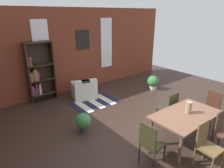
{
  "coord_description": "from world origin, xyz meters",
  "views": [
    {
      "loc": [
        -3.58,
        -2.58,
        2.9
      ],
      "look_at": [
        -0.23,
        1.7,
        0.93
      ],
      "focal_mm": 31.47,
      "sensor_mm": 36.0,
      "label": 1
    }
  ],
  "objects_px": {
    "dining_chair_head_left": "(151,143)",
    "potted_plant_corner": "(153,82)",
    "dining_chair_near_left": "(206,144)",
    "bookshelf_tall": "(39,74)",
    "dining_chair_near_right": "(224,131)",
    "armchair_white": "(84,90)",
    "potted_plant_by_shelf": "(83,122)",
    "dining_chair_far_right": "(169,108)",
    "dining_table": "(186,117)",
    "vase_on_table": "(189,108)",
    "dining_chair_head_right": "(210,108)"
  },
  "relations": [
    {
      "from": "vase_on_table",
      "to": "dining_chair_head_right",
      "type": "distance_m",
      "value": 1.18
    },
    {
      "from": "potted_plant_corner",
      "to": "armchair_white",
      "type": "bearing_deg",
      "value": 159.36
    },
    {
      "from": "dining_chair_near_left",
      "to": "dining_chair_near_right",
      "type": "relative_size",
      "value": 1.0
    },
    {
      "from": "dining_chair_near_right",
      "to": "armchair_white",
      "type": "bearing_deg",
      "value": 101.08
    },
    {
      "from": "dining_chair_head_left",
      "to": "potted_plant_corner",
      "type": "height_order",
      "value": "dining_chair_head_left"
    },
    {
      "from": "vase_on_table",
      "to": "dining_chair_head_right",
      "type": "height_order",
      "value": "vase_on_table"
    },
    {
      "from": "dining_chair_near_left",
      "to": "potted_plant_by_shelf",
      "type": "bearing_deg",
      "value": 116.96
    },
    {
      "from": "dining_chair_near_right",
      "to": "dining_chair_far_right",
      "type": "bearing_deg",
      "value": 90.09
    },
    {
      "from": "dining_table",
      "to": "bookshelf_tall",
      "type": "bearing_deg",
      "value": 112.24
    },
    {
      "from": "dining_table",
      "to": "dining_chair_head_right",
      "type": "distance_m",
      "value": 1.2
    },
    {
      "from": "vase_on_table",
      "to": "dining_chair_head_left",
      "type": "relative_size",
      "value": 0.29
    },
    {
      "from": "dining_chair_head_right",
      "to": "dining_chair_near_left",
      "type": "distance_m",
      "value": 1.7
    },
    {
      "from": "dining_chair_far_right",
      "to": "dining_chair_head_left",
      "type": "height_order",
      "value": "same"
    },
    {
      "from": "dining_chair_head_left",
      "to": "bookshelf_tall",
      "type": "height_order",
      "value": "bookshelf_tall"
    },
    {
      "from": "potted_plant_corner",
      "to": "dining_chair_far_right",
      "type": "bearing_deg",
      "value": -130.37
    },
    {
      "from": "dining_chair_far_right",
      "to": "dining_table",
      "type": "bearing_deg",
      "value": -117.37
    },
    {
      "from": "dining_chair_far_right",
      "to": "dining_chair_near_left",
      "type": "xyz_separation_m",
      "value": [
        -0.73,
        -1.41,
        0.0
      ]
    },
    {
      "from": "dining_chair_far_right",
      "to": "vase_on_table",
      "type": "bearing_deg",
      "value": -112.98
    },
    {
      "from": "dining_chair_head_left",
      "to": "dining_chair_near_left",
      "type": "relative_size",
      "value": 1.0
    },
    {
      "from": "dining_chair_head_left",
      "to": "potted_plant_by_shelf",
      "type": "relative_size",
      "value": 1.82
    },
    {
      "from": "dining_chair_far_right",
      "to": "armchair_white",
      "type": "distance_m",
      "value": 3.15
    },
    {
      "from": "dining_chair_near_left",
      "to": "dining_table",
      "type": "bearing_deg",
      "value": 62.65
    },
    {
      "from": "dining_chair_head_left",
      "to": "potted_plant_corner",
      "type": "bearing_deg",
      "value": 39.93
    },
    {
      "from": "dining_chair_head_left",
      "to": "dining_chair_near_right",
      "type": "height_order",
      "value": "same"
    },
    {
      "from": "dining_chair_head_right",
      "to": "potted_plant_by_shelf",
      "type": "bearing_deg",
      "value": 147.27
    },
    {
      "from": "dining_chair_head_right",
      "to": "dining_chair_near_right",
      "type": "bearing_deg",
      "value": -139.56
    },
    {
      "from": "dining_table",
      "to": "potted_plant_by_shelf",
      "type": "height_order",
      "value": "dining_table"
    },
    {
      "from": "bookshelf_tall",
      "to": "armchair_white",
      "type": "relative_size",
      "value": 2.06
    },
    {
      "from": "armchair_white",
      "to": "bookshelf_tall",
      "type": "bearing_deg",
      "value": 151.79
    },
    {
      "from": "dining_chair_head_left",
      "to": "potted_plant_by_shelf",
      "type": "height_order",
      "value": "dining_chair_head_left"
    },
    {
      "from": "dining_chair_far_right",
      "to": "dining_chair_near_right",
      "type": "bearing_deg",
      "value": -89.91
    },
    {
      "from": "dining_chair_near_left",
      "to": "dining_chair_head_right",
      "type": "bearing_deg",
      "value": 24.28
    },
    {
      "from": "bookshelf_tall",
      "to": "potted_plant_by_shelf",
      "type": "height_order",
      "value": "bookshelf_tall"
    },
    {
      "from": "dining_chair_near_right",
      "to": "armchair_white",
      "type": "xyz_separation_m",
      "value": [
        -0.87,
        4.43,
        -0.23
      ]
    },
    {
      "from": "dining_chair_near_left",
      "to": "dining_chair_near_right",
      "type": "bearing_deg",
      "value": 0.0
    },
    {
      "from": "dining_chair_near_left",
      "to": "bookshelf_tall",
      "type": "height_order",
      "value": "bookshelf_tall"
    },
    {
      "from": "dining_chair_near_left",
      "to": "vase_on_table",
      "type": "bearing_deg",
      "value": 58.57
    },
    {
      "from": "dining_chair_near_right",
      "to": "potted_plant_by_shelf",
      "type": "xyz_separation_m",
      "value": [
        -2.01,
        2.52,
        -0.22
      ]
    },
    {
      "from": "dining_chair_far_right",
      "to": "dining_chair_near_left",
      "type": "bearing_deg",
      "value": -117.36
    },
    {
      "from": "dining_chair_head_right",
      "to": "armchair_white",
      "type": "xyz_separation_m",
      "value": [
        -1.69,
        3.73,
        -0.23
      ]
    },
    {
      "from": "dining_chair_head_right",
      "to": "dining_chair_far_right",
      "type": "bearing_deg",
      "value": 139.36
    },
    {
      "from": "dining_chair_head_right",
      "to": "potted_plant_corner",
      "type": "distance_m",
      "value": 2.9
    },
    {
      "from": "dining_chair_near_left",
      "to": "potted_plant_by_shelf",
      "type": "relative_size",
      "value": 1.82
    },
    {
      "from": "dining_chair_head_right",
      "to": "bookshelf_tall",
      "type": "bearing_deg",
      "value": 124.07
    },
    {
      "from": "armchair_white",
      "to": "potted_plant_corner",
      "type": "bearing_deg",
      "value": -20.64
    },
    {
      "from": "dining_chair_head_left",
      "to": "dining_table",
      "type": "bearing_deg",
      "value": 0.3
    },
    {
      "from": "bookshelf_tall",
      "to": "potted_plant_by_shelf",
      "type": "bearing_deg",
      "value": -86.39
    },
    {
      "from": "dining_chair_far_right",
      "to": "dining_chair_head_right",
      "type": "bearing_deg",
      "value": -40.64
    },
    {
      "from": "dining_table",
      "to": "dining_chair_head_right",
      "type": "height_order",
      "value": "dining_chair_head_right"
    },
    {
      "from": "armchair_white",
      "to": "dining_table",
      "type": "bearing_deg",
      "value": -82.34
    }
  ]
}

